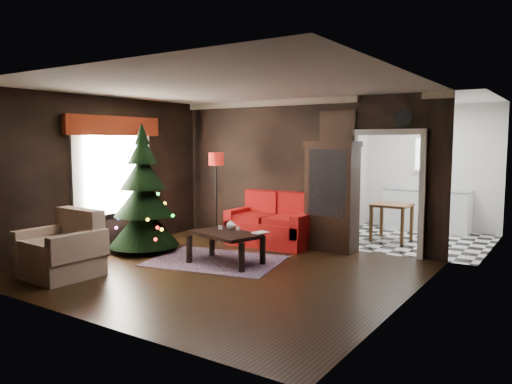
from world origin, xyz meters
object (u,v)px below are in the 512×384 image
Objects in this scene: armchair at (61,246)px; teapot at (231,225)px; kitchen_table at (392,222)px; loveseat at (272,219)px; curio_cabinet at (332,199)px; christmas_tree at (143,194)px; floor_lamp at (216,200)px; coffee_table at (226,248)px; wall_clock at (403,118)px.

armchair is 6.43× the size of teapot.
armchair is 1.35× the size of kitchen_table.
loveseat is 3.87m from armchair.
loveseat is 2.27× the size of kitchen_table.
curio_cabinet is at bearing 58.88° from armchair.
christmas_tree is at bearing -135.51° from kitchen_table.
christmas_tree is (-1.64, -1.73, 0.55)m from loveseat.
curio_cabinet is 2.29m from floor_lamp.
coffee_table is (1.21, -1.31, -0.56)m from floor_lamp.
christmas_tree is 4.72m from wall_clock.
floor_lamp is 3.82m from wall_clock.
loveseat is 1.49× the size of coffee_table.
loveseat is 3.04m from wall_clock.
loveseat is at bearing -169.17° from curio_cabinet.
wall_clock reaches higher than coffee_table.
christmas_tree reaches higher than teapot.
christmas_tree is 1.96m from coffee_table.
loveseat is 1.43m from teapot.
teapot is at bearing 107.48° from coffee_table.
christmas_tree is 2.10× the size of coffee_table.
wall_clock is at bearing 8.53° from curio_cabinet.
christmas_tree is at bearing -169.89° from teapot.
kitchen_table is (0.65, 1.43, -0.57)m from curio_cabinet.
loveseat reaches higher than coffee_table.
coffee_table is 3.68m from wall_clock.
teapot is (1.14, -1.07, -0.23)m from floor_lamp.
floor_lamp is 3.28m from armchair.
floor_lamp is 1.66× the size of coffee_table.
teapot is at bearing -123.12° from curio_cabinet.
christmas_tree is (-2.79, -1.95, 0.10)m from curio_cabinet.
curio_cabinet is 0.80× the size of christmas_tree.
teapot is (1.72, 0.31, -0.45)m from christmas_tree.
curio_cabinet is (1.15, 0.22, 0.45)m from loveseat.
christmas_tree is at bearing -133.48° from loveseat.
curio_cabinet is 1.67× the size of coffee_table.
wall_clock is at bearing 43.17° from coffee_table.
curio_cabinet is 4.63m from armchair.
teapot is at bearing -86.97° from loveseat.
coffee_table is at bearing -47.15° from floor_lamp.
kitchen_table is (1.72, 3.08, -0.22)m from teapot.
armchair is (0.21, -1.86, -0.59)m from christmas_tree.
curio_cabinet reaches higher than loveseat.
floor_lamp is 5.89× the size of wall_clock.
loveseat reaches higher than kitchen_table.
curio_cabinet reaches higher than teapot.
wall_clock is (3.99, 2.13, 1.33)m from christmas_tree.
wall_clock is at bearing -66.25° from kitchen_table.
loveseat is 1.17m from floor_lamp.
coffee_table is at bearing 53.66° from armchair.
christmas_tree is 15.17× the size of teapot.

